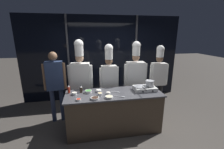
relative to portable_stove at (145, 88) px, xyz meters
The scene contains 23 objects.
ground_plane 1.18m from the portable_stove, behind, with size 24.00×24.00×0.00m, color #47423D.
window_wall_back 2.01m from the portable_stove, 111.42° to the left, with size 5.13×0.09×2.70m.
demo_counter 0.87m from the portable_stove, behind, with size 2.09×0.74×0.89m.
portable_stove is the anchor object (origin of this frame).
frying_pan 0.14m from the portable_stove, behind, with size 0.28×0.49×0.05m.
stock_pot 0.16m from the portable_stove, ahead, with size 0.21×0.19×0.13m.
squeeze_bottle_chili 1.69m from the portable_stove, behind, with size 0.05×0.05×0.18m.
squeeze_bottle_soy 1.43m from the portable_stove, behind, with size 0.06×0.06×0.15m.
prep_bowl_scallions 1.27m from the portable_stove, behind, with size 0.15×0.15×0.06m.
prep_bowl_rice 1.04m from the portable_stove, behind, with size 0.12×0.12×0.05m.
prep_bowl_soy_glaze 1.19m from the portable_stove, 166.17° to the right, with size 0.17×0.17×0.04m.
prep_bowl_chili_flakes 1.49m from the portable_stove, 169.21° to the right, with size 0.10×0.10×0.03m.
prep_bowl_garlic 1.56m from the portable_stove, behind, with size 0.11×0.11×0.06m.
prep_bowl_onion 0.85m from the portable_stove, behind, with size 0.09×0.09×0.04m.
prep_bowl_noodles 0.91m from the portable_stove, 162.09° to the right, with size 0.16×0.16×0.04m.
prep_bowl_ginger 1.04m from the portable_stove, behind, with size 0.10×0.10×0.06m.
serving_spoon_slotted 0.65m from the portable_stove, behind, with size 0.22×0.10×0.02m.
serving_spoon_solid 0.67m from the portable_stove, 156.16° to the right, with size 0.21×0.13×0.02m.
person_guest 2.11m from the portable_stove, 164.37° to the left, with size 0.51×0.23×1.74m.
chef_head 1.58m from the portable_stove, 156.68° to the left, with size 0.60×0.28×2.01m.
chef_sous 0.95m from the portable_stove, 141.11° to the left, with size 0.49×0.22×1.90m.
chef_line 0.69m from the portable_stove, 90.41° to the left, with size 0.62×0.26×1.96m.
chef_pastry 0.95m from the portable_stove, 45.07° to the left, with size 0.51×0.23×1.85m.
Camera 1 is at (-0.59, -2.98, 2.13)m, focal length 24.00 mm.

